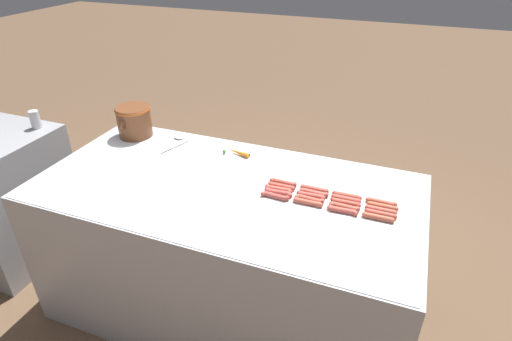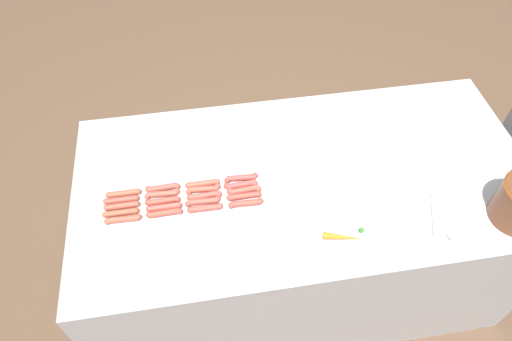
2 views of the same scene
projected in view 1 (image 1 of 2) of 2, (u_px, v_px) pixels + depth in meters
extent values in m
plane|color=brown|center=(230.00, 303.00, 2.74)|extent=(20.00, 20.00, 0.00)
cube|color=#ADAFB5|center=(228.00, 250.00, 2.51)|extent=(1.05, 2.11, 0.92)
cube|color=silver|center=(225.00, 186.00, 2.28)|extent=(1.03, 2.07, 0.00)
cylinder|color=#B2533B|center=(378.00, 217.00, 2.00)|extent=(0.03, 0.13, 0.03)
sphere|color=#B2533B|center=(392.00, 220.00, 1.98)|extent=(0.03, 0.03, 0.03)
sphere|color=#B2533B|center=(365.00, 214.00, 2.02)|extent=(0.03, 0.03, 0.03)
cylinder|color=#B94B3F|center=(342.00, 210.00, 2.05)|extent=(0.03, 0.13, 0.03)
sphere|color=#B94B3F|center=(355.00, 213.00, 2.03)|extent=(0.03, 0.03, 0.03)
sphere|color=#B94B3F|center=(330.00, 207.00, 2.07)|extent=(0.03, 0.03, 0.03)
cylinder|color=#B6513B|center=(308.00, 202.00, 2.11)|extent=(0.03, 0.13, 0.03)
sphere|color=#B6513B|center=(320.00, 205.00, 2.09)|extent=(0.03, 0.03, 0.03)
sphere|color=#B6513B|center=(296.00, 200.00, 2.13)|extent=(0.03, 0.03, 0.03)
cylinder|color=#AD463E|center=(275.00, 196.00, 2.16)|extent=(0.04, 0.13, 0.03)
sphere|color=#AD463E|center=(287.00, 198.00, 2.14)|extent=(0.03, 0.03, 0.03)
sphere|color=#AD463E|center=(263.00, 194.00, 2.18)|extent=(0.03, 0.03, 0.03)
cylinder|color=#B14A3B|center=(381.00, 214.00, 2.03)|extent=(0.03, 0.13, 0.03)
sphere|color=#B14A3B|center=(394.00, 217.00, 2.01)|extent=(0.03, 0.03, 0.03)
sphere|color=#B14A3B|center=(367.00, 211.00, 2.05)|extent=(0.03, 0.03, 0.03)
cylinder|color=#AE5240|center=(344.00, 207.00, 2.08)|extent=(0.03, 0.13, 0.03)
sphere|color=#AE5240|center=(357.00, 209.00, 2.06)|extent=(0.03, 0.03, 0.03)
sphere|color=#AE5240|center=(332.00, 204.00, 2.10)|extent=(0.03, 0.03, 0.03)
cylinder|color=#AF4E3D|center=(309.00, 199.00, 2.14)|extent=(0.04, 0.13, 0.03)
sphere|color=#AF4E3D|center=(322.00, 201.00, 2.12)|extent=(0.03, 0.03, 0.03)
sphere|color=#AF4E3D|center=(297.00, 197.00, 2.15)|extent=(0.03, 0.03, 0.03)
cylinder|color=#B84842|center=(278.00, 192.00, 2.19)|extent=(0.04, 0.13, 0.03)
sphere|color=#B84842|center=(290.00, 195.00, 2.17)|extent=(0.03, 0.03, 0.03)
sphere|color=#B84842|center=(267.00, 190.00, 2.21)|extent=(0.03, 0.03, 0.03)
cylinder|color=#B04F3D|center=(381.00, 210.00, 2.05)|extent=(0.03, 0.13, 0.03)
sphere|color=#B04F3D|center=(394.00, 213.00, 2.03)|extent=(0.03, 0.03, 0.03)
sphere|color=#B04F3D|center=(368.00, 207.00, 2.07)|extent=(0.03, 0.03, 0.03)
cylinder|color=#B7493A|center=(346.00, 203.00, 2.11)|extent=(0.03, 0.13, 0.03)
sphere|color=#B7493A|center=(358.00, 205.00, 2.09)|extent=(0.03, 0.03, 0.03)
sphere|color=#B7493A|center=(333.00, 200.00, 2.13)|extent=(0.03, 0.03, 0.03)
cylinder|color=#B44A40|center=(311.00, 195.00, 2.17)|extent=(0.03, 0.13, 0.03)
sphere|color=#B44A40|center=(323.00, 198.00, 2.14)|extent=(0.03, 0.03, 0.03)
sphere|color=#B44A40|center=(299.00, 193.00, 2.19)|extent=(0.03, 0.03, 0.03)
cylinder|color=#B54E41|center=(279.00, 189.00, 2.22)|extent=(0.04, 0.13, 0.03)
sphere|color=#B54E41|center=(290.00, 192.00, 2.19)|extent=(0.03, 0.03, 0.03)
sphere|color=#B54E41|center=(267.00, 186.00, 2.24)|extent=(0.03, 0.03, 0.03)
cylinder|color=#AE5239|center=(382.00, 206.00, 2.08)|extent=(0.03, 0.13, 0.03)
sphere|color=#AE5239|center=(396.00, 209.00, 2.06)|extent=(0.03, 0.03, 0.03)
sphere|color=#AE5239|center=(369.00, 204.00, 2.10)|extent=(0.03, 0.03, 0.03)
cylinder|color=#B64E42|center=(346.00, 199.00, 2.14)|extent=(0.03, 0.13, 0.03)
sphere|color=#B64E42|center=(359.00, 202.00, 2.12)|extent=(0.03, 0.03, 0.03)
sphere|color=#B64E42|center=(334.00, 196.00, 2.16)|extent=(0.03, 0.03, 0.03)
cylinder|color=#B54E41|center=(314.00, 193.00, 2.19)|extent=(0.03, 0.13, 0.03)
sphere|color=#B54E41|center=(326.00, 195.00, 2.17)|extent=(0.03, 0.03, 0.03)
sphere|color=#B54E41|center=(302.00, 191.00, 2.21)|extent=(0.03, 0.03, 0.03)
cylinder|color=#B7493A|center=(281.00, 186.00, 2.24)|extent=(0.03, 0.13, 0.03)
sphere|color=#B7493A|center=(293.00, 189.00, 2.22)|extent=(0.03, 0.03, 0.03)
sphere|color=#B7493A|center=(270.00, 184.00, 2.26)|extent=(0.03, 0.03, 0.03)
cylinder|color=#B2503B|center=(381.00, 202.00, 2.11)|extent=(0.03, 0.13, 0.03)
sphere|color=#B2503B|center=(394.00, 205.00, 2.09)|extent=(0.03, 0.03, 0.03)
sphere|color=#B2503B|center=(368.00, 200.00, 2.13)|extent=(0.03, 0.03, 0.03)
cylinder|color=#AF4738|center=(347.00, 196.00, 2.16)|extent=(0.03, 0.13, 0.03)
sphere|color=#AF4738|center=(359.00, 198.00, 2.14)|extent=(0.03, 0.03, 0.03)
sphere|color=#AF4738|center=(335.00, 193.00, 2.18)|extent=(0.03, 0.03, 0.03)
cylinder|color=#B04A3D|center=(314.00, 189.00, 2.22)|extent=(0.03, 0.13, 0.03)
sphere|color=#B04A3D|center=(326.00, 191.00, 2.20)|extent=(0.03, 0.03, 0.03)
sphere|color=#B04A3D|center=(303.00, 187.00, 2.24)|extent=(0.03, 0.03, 0.03)
cylinder|color=#AB4638|center=(283.00, 182.00, 2.28)|extent=(0.03, 0.13, 0.03)
sphere|color=#AB4638|center=(294.00, 185.00, 2.26)|extent=(0.03, 0.03, 0.03)
sphere|color=#AB4638|center=(272.00, 181.00, 2.29)|extent=(0.03, 0.03, 0.03)
cylinder|color=brown|center=(134.00, 121.00, 2.77)|extent=(0.22, 0.22, 0.20)
torus|color=#9E4A1B|center=(132.00, 109.00, 2.73)|extent=(0.23, 0.23, 0.03)
torus|color=brown|center=(124.00, 125.00, 2.67)|extent=(0.06, 0.02, 0.06)
torus|color=brown|center=(144.00, 113.00, 2.85)|extent=(0.06, 0.02, 0.06)
cylinder|color=#B7B7BC|center=(175.00, 147.00, 2.66)|extent=(0.21, 0.09, 0.01)
ellipsoid|color=#B7B7BC|center=(178.00, 137.00, 2.77)|extent=(0.07, 0.08, 0.02)
cone|color=orange|center=(238.00, 152.00, 2.58)|extent=(0.07, 0.17, 0.03)
sphere|color=#387F2D|center=(224.00, 151.00, 2.58)|extent=(0.02, 0.02, 0.02)
cylinder|color=#BCBCC1|center=(35.00, 120.00, 2.85)|extent=(0.07, 0.07, 0.12)
cylinder|color=silver|center=(33.00, 111.00, 2.82)|extent=(0.06, 0.06, 0.00)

